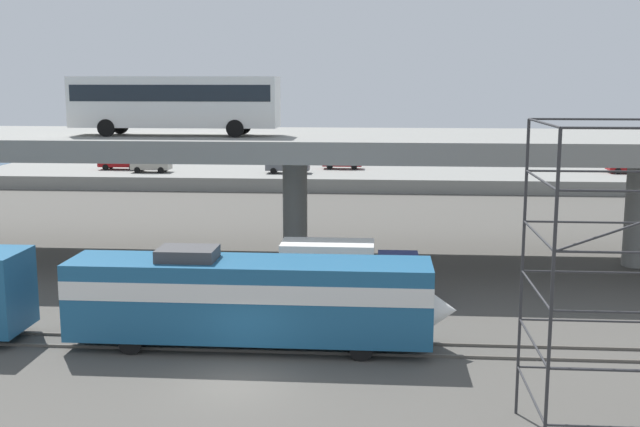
% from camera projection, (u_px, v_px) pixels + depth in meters
% --- Properties ---
extents(ground_plane, '(260.00, 260.00, 0.00)m').
position_uv_depth(ground_plane, '(236.00, 383.00, 28.99)').
color(ground_plane, '#4C4944').
extents(rail_strip_near, '(110.00, 0.12, 0.12)m').
position_uv_depth(rail_strip_near, '(251.00, 351.00, 32.20)').
color(rail_strip_near, '#59544C').
rests_on(rail_strip_near, ground_plane).
extents(rail_strip_far, '(110.00, 0.12, 0.12)m').
position_uv_depth(rail_strip_far, '(257.00, 339.00, 33.62)').
color(rail_strip_far, '#59544C').
rests_on(rail_strip_far, ground_plane).
extents(train_locomotive, '(16.01, 3.04, 4.18)m').
position_uv_depth(train_locomotive, '(267.00, 296.00, 32.50)').
color(train_locomotive, '#1E5984').
rests_on(train_locomotive, ground_plane).
extents(highway_overpass, '(96.00, 12.42, 7.77)m').
position_uv_depth(highway_overpass, '(295.00, 147.00, 47.45)').
color(highway_overpass, gray).
rests_on(highway_overpass, ground_plane).
extents(transit_bus_on_overpass, '(12.00, 2.68, 3.40)m').
position_uv_depth(transit_bus_on_overpass, '(175.00, 100.00, 45.52)').
color(transit_bus_on_overpass, silver).
rests_on(transit_bus_on_overpass, highway_overpass).
extents(service_truck_west, '(6.80, 2.46, 3.04)m').
position_uv_depth(service_truck_west, '(345.00, 270.00, 39.25)').
color(service_truck_west, navy).
rests_on(service_truck_west, ground_plane).
extents(scaffolding_tower, '(4.54, 4.54, 9.88)m').
position_uv_depth(scaffolding_tower, '(614.00, 278.00, 23.00)').
color(scaffolding_tower, '#2D2D30').
rests_on(scaffolding_tower, ground_plane).
extents(pier_parking_lot, '(74.91, 12.90, 1.36)m').
position_uv_depth(pier_parking_lot, '(331.00, 178.00, 82.91)').
color(pier_parking_lot, gray).
rests_on(pier_parking_lot, ground_plane).
extents(parked_car_0, '(4.68, 1.90, 1.50)m').
position_uv_depth(parked_car_0, '(122.00, 162.00, 84.57)').
color(parked_car_0, maroon).
rests_on(parked_car_0, pier_parking_lot).
extents(parked_car_1, '(4.23, 1.85, 1.50)m').
position_uv_depth(parked_car_1, '(343.00, 162.00, 85.11)').
color(parked_car_1, maroon).
rests_on(parked_car_1, pier_parking_lot).
extents(parked_car_2, '(4.48, 1.84, 1.50)m').
position_uv_depth(parked_car_2, '(288.00, 166.00, 81.23)').
color(parked_car_2, '#515459').
rests_on(parked_car_2, pier_parking_lot).
extents(parked_car_3, '(4.26, 2.00, 1.50)m').
position_uv_depth(parked_car_3, '(628.00, 166.00, 81.27)').
color(parked_car_3, maroon).
rests_on(parked_car_3, pier_parking_lot).
extents(parked_car_4, '(4.01, 1.94, 1.50)m').
position_uv_depth(parked_car_4, '(151.00, 165.00, 82.03)').
color(parked_car_4, '#9E998C').
rests_on(parked_car_4, pier_parking_lot).
extents(harbor_water, '(140.00, 36.00, 0.01)m').
position_uv_depth(harbor_water, '(342.00, 161.00, 105.62)').
color(harbor_water, '#385B7A').
rests_on(harbor_water, ground_plane).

